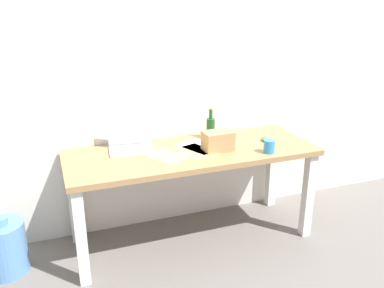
# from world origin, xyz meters

# --- Properties ---
(ground_plane) EXTENTS (8.00, 8.00, 0.00)m
(ground_plane) POSITION_xyz_m (0.00, 0.00, 0.00)
(ground_plane) COLOR slate
(back_wall) EXTENTS (5.20, 0.08, 2.60)m
(back_wall) POSITION_xyz_m (0.00, 0.39, 1.30)
(back_wall) COLOR silver
(back_wall) RESTS_ON ground
(desk) EXTENTS (1.82, 0.66, 0.73)m
(desk) POSITION_xyz_m (0.00, 0.00, 0.63)
(desk) COLOR #A37A4C
(desk) RESTS_ON ground
(laptop_left) EXTENTS (0.34, 0.25, 0.24)m
(laptop_left) POSITION_xyz_m (-0.41, 0.17, 0.78)
(laptop_left) COLOR silver
(laptop_left) RESTS_ON desk
(beer_bottle) EXTENTS (0.07, 0.07, 0.25)m
(beer_bottle) POSITION_xyz_m (0.23, 0.20, 0.82)
(beer_bottle) COLOR #1E5123
(beer_bottle) RESTS_ON desk
(computer_mouse) EXTENTS (0.09, 0.11, 0.03)m
(computer_mouse) POSITION_xyz_m (0.61, -0.00, 0.75)
(computer_mouse) COLOR #4C9E56
(computer_mouse) RESTS_ON desk
(cardboard_box) EXTENTS (0.22, 0.15, 0.14)m
(cardboard_box) POSITION_xyz_m (0.18, -0.06, 0.80)
(cardboard_box) COLOR tan
(cardboard_box) RESTS_ON desk
(coffee_mug) EXTENTS (0.08, 0.08, 0.09)m
(coffee_mug) POSITION_xyz_m (0.50, -0.23, 0.78)
(coffee_mug) COLOR #338CC6
(coffee_mug) RESTS_ON desk
(paper_sheet_center) EXTENTS (0.29, 0.35, 0.00)m
(paper_sheet_center) POSITION_xyz_m (0.02, -0.04, 0.73)
(paper_sheet_center) COLOR #F4E06B
(paper_sheet_center) RESTS_ON desk
(paper_sheet_near_back) EXTENTS (0.32, 0.36, 0.00)m
(paper_sheet_near_back) POSITION_xyz_m (0.08, 0.05, 0.73)
(paper_sheet_near_back) COLOR white
(paper_sheet_near_back) RESTS_ON desk
(paper_yellow_folder) EXTENTS (0.32, 0.36, 0.00)m
(paper_yellow_folder) POSITION_xyz_m (-0.21, -0.05, 0.73)
(paper_yellow_folder) COLOR #F4E06B
(paper_yellow_folder) RESTS_ON desk
(water_cooler_jug) EXTENTS (0.30, 0.30, 0.41)m
(water_cooler_jug) POSITION_xyz_m (-1.34, 0.05, 0.19)
(water_cooler_jug) COLOR #598CC6
(water_cooler_jug) RESTS_ON ground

